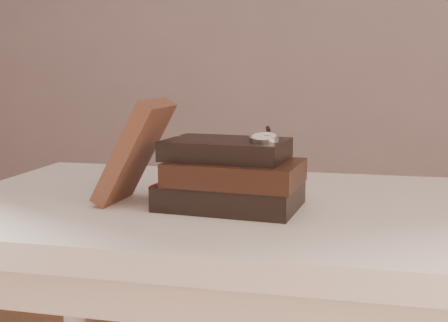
# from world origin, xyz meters

# --- Properties ---
(table) EXTENTS (1.00, 0.60, 0.75)m
(table) POSITION_xyz_m (0.00, 0.35, 0.66)
(table) COLOR silver
(table) RESTS_ON ground
(book_stack) EXTENTS (0.23, 0.17, 0.11)m
(book_stack) POSITION_xyz_m (-0.00, 0.30, 0.80)
(book_stack) COLOR black
(book_stack) RESTS_ON table
(journal) EXTENTS (0.12, 0.12, 0.17)m
(journal) POSITION_xyz_m (-0.17, 0.29, 0.84)
(journal) COLOR #402318
(journal) RESTS_ON table
(pocket_watch) EXTENTS (0.05, 0.15, 0.02)m
(pocket_watch) POSITION_xyz_m (0.05, 0.29, 0.87)
(pocket_watch) COLOR silver
(pocket_watch) RESTS_ON book_stack
(eyeglasses) EXTENTS (0.10, 0.11, 0.04)m
(eyeglasses) POSITION_xyz_m (-0.08, 0.38, 0.81)
(eyeglasses) COLOR silver
(eyeglasses) RESTS_ON book_stack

